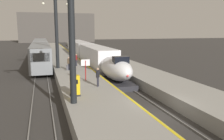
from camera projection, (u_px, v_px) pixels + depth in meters
ground_plane at (160, 116)px, 16.55m from camera, size 260.00×260.00×0.00m
platform_left at (66, 63)px, 38.61m from camera, size 4.80×110.00×1.05m
platform_right at (112, 62)px, 40.94m from camera, size 4.80×110.00×1.05m
platform_left_safety_stripe at (80, 60)px, 39.18m from camera, size 0.20×107.80×0.01m
rail_main_left at (83, 63)px, 42.23m from camera, size 0.08×110.00×0.12m
rail_main_right at (91, 63)px, 42.66m from camera, size 0.08×110.00×0.12m
rail_secondary_left at (37, 65)px, 39.91m from camera, size 0.08×110.00×0.12m
rail_secondary_right at (46, 65)px, 40.34m from camera, size 0.08×110.00×0.12m
highspeed_train_main at (89, 54)px, 40.20m from camera, size 2.92×38.92×3.60m
regional_train_adjacent at (41, 50)px, 45.46m from camera, size 2.85×36.60×3.80m
station_column_near at (72, 10)px, 15.05m from camera, size 4.00×0.68×10.50m
station_column_mid at (56, 26)px, 29.95m from camera, size 4.00×0.68×9.24m
passenger_near_edge at (69, 62)px, 29.01m from camera, size 0.42×0.44×1.69m
passenger_mid_platform at (76, 59)px, 32.54m from camera, size 0.36×0.53×1.69m
passenger_far_waiting at (98, 76)px, 20.70m from camera, size 0.39×0.50×1.69m
rolling_suitcase at (68, 68)px, 29.25m from camera, size 0.40×0.22×0.98m
ticket_machine_yellow at (75, 86)px, 17.80m from camera, size 0.76×0.62×1.60m
departure_info_board at (85, 66)px, 23.14m from camera, size 0.90×0.10×2.12m
terminus_back_wall at (58, 28)px, 111.45m from camera, size 36.00×2.00×14.00m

